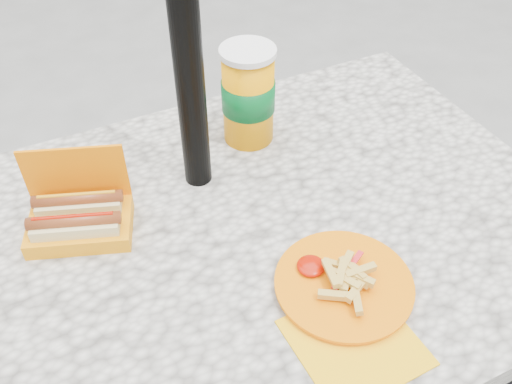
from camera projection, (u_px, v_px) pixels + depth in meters
name	position (u px, v px, depth m)	size (l,w,h in m)	color
picnic_table	(235.00, 274.00, 1.05)	(1.20, 0.80, 0.75)	beige
umbrella_pole	(182.00, 1.00, 0.84)	(0.05, 0.05, 2.20)	black
hotdog_box	(79.00, 217.00, 0.96)	(0.20, 0.16, 0.14)	orange
fries_plate	(344.00, 287.00, 0.88)	(0.23, 0.29, 0.04)	#F3AE0B
soda_cup	(248.00, 95.00, 1.11)	(0.11, 0.11, 0.20)	#FF9A00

